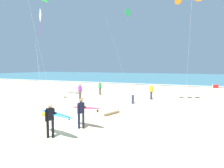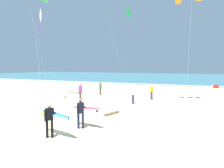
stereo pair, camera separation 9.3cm
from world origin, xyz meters
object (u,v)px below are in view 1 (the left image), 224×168
Objects in this scene: bystander_white_top at (133,95)px; lifeguard_flag at (213,94)px; surfer_trailing at (83,110)px; bystander_green_top at (100,88)px; kite_diamond_emerald_distant at (127,14)px; bystander_purple_top at (80,92)px; bystander_yellow_top at (151,92)px; beach_ball at (44,114)px; kite_diamond_ivory_high at (40,19)px; surfer_lead at (53,116)px; driftwood_log at (112,113)px.

lifeguard_flag is at bearing -0.77° from bystander_white_top.
surfer_trailing is at bearing -127.31° from lifeguard_flag.
surfer_trailing is at bearing -89.05° from bystander_white_top.
surfer_trailing is at bearing -65.78° from bystander_green_top.
kite_diamond_emerald_distant is at bearing 93.16° from bystander_green_top.
bystander_purple_top is 1.00× the size of bystander_green_top.
surfer_trailing is 1.40× the size of bystander_yellow_top.
bystander_yellow_top is 0.76× the size of lifeguard_flag.
bystander_purple_top is 6.01m from bystander_white_top.
beach_ball is (2.04, -7.74, -0.67)m from bystander_purple_top.
lifeguard_flag is (15.19, 2.61, -6.70)m from kite_diamond_ivory_high.
surfer_lead is 28.54m from kite_diamond_emerald_distant.
driftwood_log is (6.53, -19.93, -11.70)m from kite_diamond_emerald_distant.
bystander_yellow_top is at bearing 74.98° from bystander_white_top.
bystander_yellow_top is (0.88, 3.27, 0.00)m from bystander_white_top.
lifeguard_flag reaches higher than surfer_lead.
kite_diamond_ivory_high is 5.59× the size of bystander_white_top.
bystander_white_top reaches higher than driftwood_log.
surfer_lead is 13.36m from kite_diamond_ivory_high.
lifeguard_flag reaches higher than beach_ball.
surfer_trailing is 7.94× the size of beach_ball.
bystander_yellow_top is 1.00× the size of driftwood_log.
bystander_purple_top reaches higher than beach_ball.
surfer_lead is 5.90m from driftwood_log.
bystander_purple_top is 5.68× the size of beach_ball.
kite_diamond_ivory_high is at bearing -96.61° from kite_diamond_emerald_distant.
kite_diamond_ivory_high is 8.13m from bystander_purple_top.
bystander_purple_top is at bearing 176.92° from bystander_white_top.
bystander_green_top and bystander_yellow_top have the same top height.
bystander_yellow_top is (7.25, -11.69, -10.98)m from kite_diamond_emerald_distant.
kite_diamond_ivory_high is 13.16m from bystander_yellow_top.
surfer_lead is at bearing -94.92° from bystander_yellow_top.
bystander_purple_top is (-5.67, 11.10, -0.23)m from surfer_lead.
kite_diamond_emerald_distant reaches higher than surfer_lead.
lifeguard_flag is at bearing 9.75° from kite_diamond_ivory_high.
bystander_yellow_top is 5.68× the size of beach_ball.
kite_diamond_emerald_distant is 22.59m from lifeguard_flag.
bystander_purple_top is at bearing 104.74° from beach_ball.
kite_diamond_emerald_distant is 24.02m from driftwood_log.
bystander_purple_top and bystander_white_top have the same top height.
bystander_white_top is at bearing 179.23° from lifeguard_flag.
kite_diamond_ivory_high reaches higher than bystander_green_top.
bystander_yellow_top is at bearing 23.22° from bystander_purple_top.
surfer_lead is 1.10× the size of surfer_trailing.
driftwood_log is at bearing 30.58° from beach_ball.
surfer_trailing is 12.08m from bystander_yellow_top.
beach_ball is 0.18× the size of driftwood_log.
surfer_lead is at bearing -103.42° from surfer_trailing.
kite_diamond_emerald_distant reaches higher than lifeguard_flag.
lifeguard_flag is 1.31× the size of driftwood_log.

